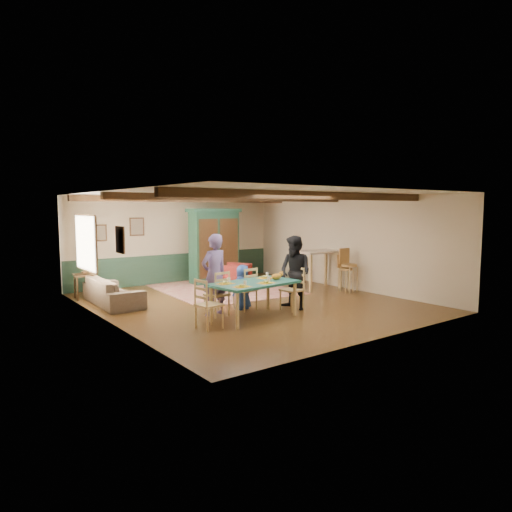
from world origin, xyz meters
TOP-DOWN VIEW (x-y plane):
  - floor at (0.00, 0.00)m, footprint 8.00×8.00m
  - wall_back at (0.00, 4.00)m, footprint 7.00×0.02m
  - wall_left at (-3.50, 0.00)m, footprint 0.02×8.00m
  - wall_right at (3.50, 0.00)m, footprint 0.02×8.00m
  - ceiling at (0.00, 0.00)m, footprint 7.00×8.00m
  - wainscot_back at (0.00, 3.98)m, footprint 6.95×0.03m
  - ceiling_beam_front at (0.00, -2.30)m, footprint 6.95×0.16m
  - ceiling_beam_mid at (0.00, 0.40)m, footprint 6.95×0.16m
  - ceiling_beam_back at (0.00, 3.00)m, footprint 6.95×0.16m
  - window_left at (-3.47, 1.70)m, footprint 0.06×1.60m
  - picture_left_wall at (-3.47, -0.60)m, footprint 0.04×0.42m
  - picture_back_a at (-1.30, 3.97)m, footprint 0.45×0.04m
  - picture_back_b at (-2.40, 3.97)m, footprint 0.38×0.04m
  - dining_table at (-0.89, -1.42)m, footprint 1.98×1.25m
  - dining_chair_far_left at (-1.40, -0.72)m, footprint 0.49×0.51m
  - dining_chair_far_right at (-0.57, -0.62)m, footprint 0.49×0.51m
  - dining_chair_end_left at (-2.08, -1.56)m, footprint 0.51×0.49m
  - dining_chair_end_right at (0.30, -1.28)m, footprint 0.51×0.49m
  - person_man at (-1.41, -0.64)m, footprint 0.70×0.50m
  - person_woman at (0.40, -1.26)m, footprint 0.74×0.91m
  - person_child at (-0.58, -0.54)m, footprint 0.55×0.39m
  - cat at (-0.31, -1.45)m, footprint 0.39×0.19m
  - place_setting_near_left at (-1.43, -1.74)m, footprint 0.45×0.36m
  - place_setting_near_center at (-0.76, -1.66)m, footprint 0.45×0.36m
  - place_setting_far_left at (-1.49, -1.23)m, footprint 0.45×0.36m
  - place_setting_far_right at (-0.36, -1.09)m, footprint 0.45×0.36m
  - area_rug at (0.48, 2.00)m, footprint 3.63×4.22m
  - armoire at (0.89, 3.15)m, footprint 1.68×0.72m
  - armchair at (0.78, 1.84)m, footprint 1.13×1.13m
  - sofa at (-2.83, 1.79)m, footprint 0.91×2.24m
  - end_table at (-3.17, 2.94)m, footprint 0.58×0.58m
  - table_lamp at (-3.17, 2.94)m, footprint 0.34×0.34m
  - counter_table at (2.77, 0.39)m, footprint 1.36×0.81m
  - bar_stool_left at (3.01, -0.45)m, footprint 0.39×0.42m
  - bar_stool_right at (3.09, -0.50)m, footprint 0.44×0.49m

SIDE VIEW (x-z plane):
  - floor at x=0.00m, z-range 0.00..0.00m
  - area_rug at x=0.48m, z-range 0.00..0.01m
  - sofa at x=-2.83m, z-range 0.00..0.65m
  - end_table at x=-3.17m, z-range 0.00..0.65m
  - armchair at x=0.78m, z-range 0.00..0.75m
  - dining_table at x=-0.89m, z-range 0.00..0.78m
  - wainscot_back at x=0.00m, z-range 0.00..0.90m
  - dining_chair_far_left at x=-1.40m, z-range 0.00..0.99m
  - dining_chair_far_right at x=-0.57m, z-range 0.00..0.99m
  - dining_chair_end_left at x=-2.08m, z-range 0.00..0.99m
  - dining_chair_end_right at x=0.30m, z-range 0.00..0.99m
  - person_child at x=-0.58m, z-range 0.00..1.05m
  - bar_stool_left at x=3.01m, z-range 0.00..1.05m
  - counter_table at x=2.77m, z-range 0.00..1.12m
  - bar_stool_right at x=3.09m, z-range 0.00..1.22m
  - place_setting_near_left at x=-1.43m, z-range 0.78..0.89m
  - place_setting_near_center at x=-0.76m, z-range 0.78..0.89m
  - place_setting_far_left at x=-1.49m, z-range 0.78..0.89m
  - place_setting_far_right at x=-0.36m, z-range 0.78..0.89m
  - person_woman at x=0.40m, z-range 0.00..1.72m
  - cat at x=-0.31m, z-range 0.78..0.97m
  - person_man at x=-1.41m, z-range 0.00..1.80m
  - table_lamp at x=-3.17m, z-range 0.65..1.24m
  - armoire at x=0.89m, z-range 0.00..2.34m
  - wall_back at x=0.00m, z-range 0.00..2.70m
  - wall_left at x=-3.50m, z-range 0.00..2.70m
  - wall_right at x=3.50m, z-range 0.00..2.70m
  - window_left at x=-3.47m, z-range 0.90..2.20m
  - picture_back_b at x=-2.40m, z-range 1.41..1.89m
  - picture_left_wall at x=-3.47m, z-range 1.49..2.01m
  - picture_back_a at x=-1.30m, z-range 1.52..2.08m
  - ceiling_beam_front at x=0.00m, z-range 2.53..2.69m
  - ceiling_beam_mid at x=0.00m, z-range 2.53..2.69m
  - ceiling_beam_back at x=0.00m, z-range 2.53..2.69m
  - ceiling at x=0.00m, z-range 2.69..2.71m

